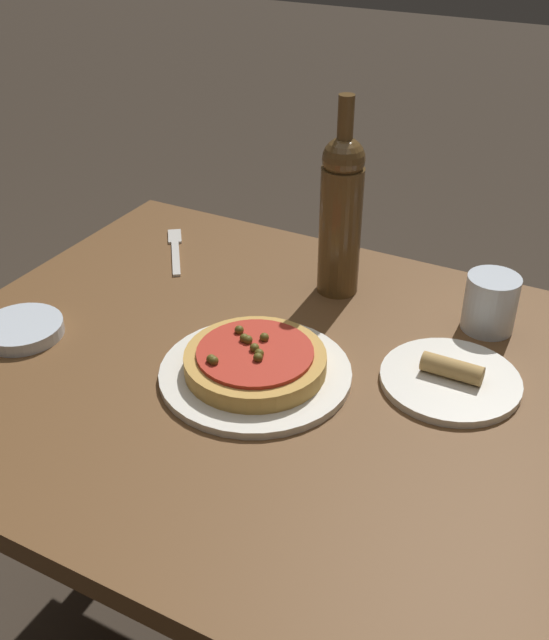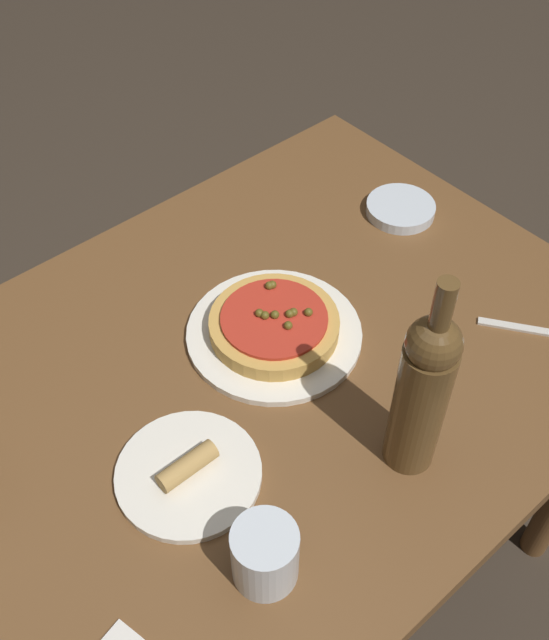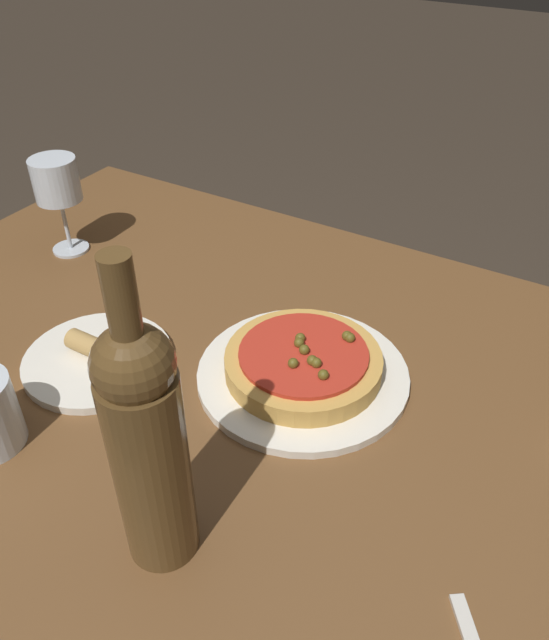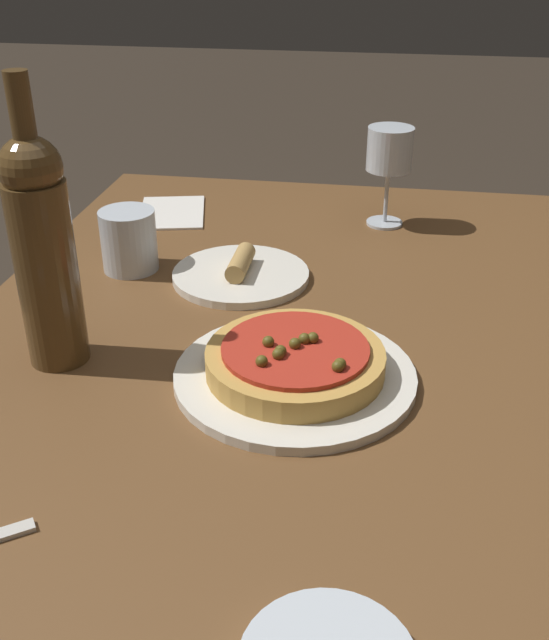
% 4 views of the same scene
% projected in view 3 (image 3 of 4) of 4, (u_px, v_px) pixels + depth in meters
% --- Properties ---
extents(ground_plane, '(14.00, 14.00, 0.00)m').
position_uv_depth(ground_plane, '(246.00, 638.00, 1.32)').
color(ground_plane, '#382D23').
extents(dining_table, '(1.24, 0.86, 0.76)m').
position_uv_depth(dining_table, '(233.00, 418.00, 0.92)').
color(dining_table, brown).
rests_on(dining_table, ground_plane).
extents(dinner_plate, '(0.28, 0.28, 0.01)m').
position_uv_depth(dinner_plate, '(303.00, 374.00, 0.84)').
color(dinner_plate, white).
rests_on(dinner_plate, dining_table).
extents(pizza, '(0.21, 0.21, 0.05)m').
position_uv_depth(pizza, '(303.00, 362.00, 0.83)').
color(pizza, gold).
rests_on(pizza, dinner_plate).
extents(wine_glass, '(0.08, 0.08, 0.17)m').
position_uv_depth(wine_glass, '(56.00, 183.00, 1.04)').
color(wine_glass, silver).
rests_on(wine_glass, dining_table).
extents(wine_bottle, '(0.07, 0.07, 0.34)m').
position_uv_depth(wine_bottle, '(147.00, 444.00, 0.55)').
color(wine_bottle, brown).
rests_on(wine_bottle, dining_table).
extents(side_plate, '(0.20, 0.20, 0.04)m').
position_uv_depth(side_plate, '(98.00, 358.00, 0.86)').
color(side_plate, white).
rests_on(side_plate, dining_table).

